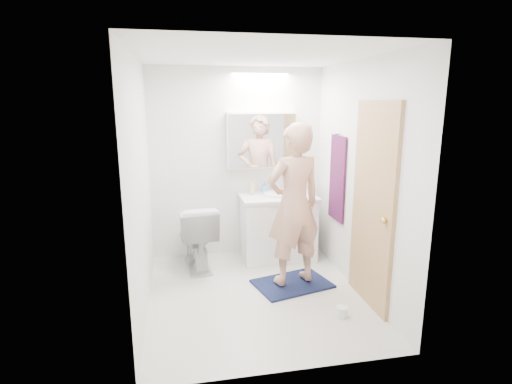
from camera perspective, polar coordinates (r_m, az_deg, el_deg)
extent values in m
plane|color=silver|center=(4.37, -0.02, -14.30)|extent=(2.50, 2.50, 0.00)
plane|color=white|center=(3.91, -0.02, 18.79)|extent=(2.50, 2.50, 0.00)
plane|color=white|center=(5.18, -2.67, 4.04)|extent=(2.50, 0.00, 2.50)
plane|color=white|center=(2.79, 4.91, -3.86)|extent=(2.50, 0.00, 2.50)
plane|color=white|center=(3.91, -16.03, 0.60)|extent=(0.00, 2.50, 2.50)
plane|color=white|center=(4.31, 14.49, 1.81)|extent=(0.00, 2.50, 2.50)
cube|color=white|center=(5.19, 3.10, -5.16)|extent=(0.90, 0.55, 0.78)
cube|color=silver|center=(5.08, 3.16, -0.76)|extent=(0.95, 0.58, 0.04)
cylinder|color=white|center=(5.10, 3.08, -0.30)|extent=(0.36, 0.36, 0.03)
cylinder|color=silver|center=(5.26, 2.59, 0.86)|extent=(0.02, 0.02, 0.16)
cube|color=white|center=(5.12, 0.77, 7.33)|extent=(0.88, 0.14, 0.70)
cube|color=silver|center=(5.05, 0.95, 7.25)|extent=(0.84, 0.01, 0.66)
imported|color=silver|center=(4.94, -8.43, -6.14)|extent=(0.53, 0.83, 0.80)
cube|color=#13203E|center=(4.59, 5.14, -12.79)|extent=(0.91, 0.73, 0.02)
imported|color=tan|center=(4.28, 5.38, -1.84)|extent=(0.72, 0.56, 1.73)
cube|color=#A37F51|center=(4.04, 16.18, -1.94)|extent=(0.04, 0.80, 2.00)
sphere|color=gold|center=(3.78, 17.65, -3.85)|extent=(0.06, 0.06, 0.06)
cube|color=black|center=(4.81, 11.41, 1.90)|extent=(0.02, 0.42, 1.00)
cylinder|color=silver|center=(4.74, 11.54, 8.07)|extent=(0.07, 0.02, 0.02)
imported|color=#C4BA7F|center=(5.13, -0.57, 0.81)|extent=(0.10, 0.10, 0.21)
imported|color=#5B97C3|center=(5.20, 1.27, 0.68)|extent=(0.08, 0.08, 0.16)
imported|color=#3A4EAF|center=(5.26, 4.83, 0.44)|extent=(0.11, 0.11, 0.09)
cylinder|color=white|center=(4.04, 12.01, -16.24)|extent=(0.11, 0.11, 0.10)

